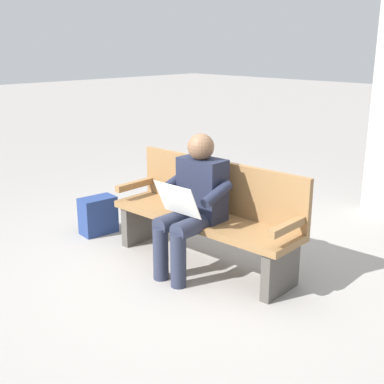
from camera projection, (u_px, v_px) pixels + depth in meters
The scene contains 4 objects.
ground_plane at pixel (202, 264), 4.43m from camera, with size 40.00×40.00×0.00m, color gray.
bench_near at pixel (208, 213), 4.35m from camera, with size 1.82×0.57×0.90m.
person_seated at pixel (193, 201), 4.11m from camera, with size 0.59×0.59×1.18m.
backpack at pixel (98, 215), 5.10m from camera, with size 0.28×0.37×0.38m.
Camera 1 is at (-2.81, 2.93, 1.88)m, focal length 46.74 mm.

